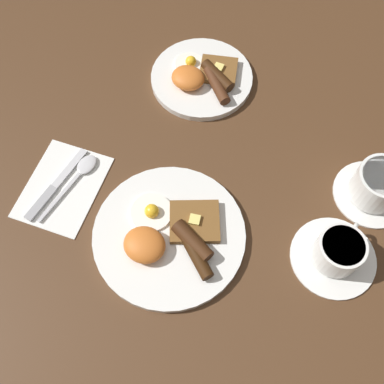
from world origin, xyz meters
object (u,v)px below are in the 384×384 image
object	(u,v)px
teacup_near	(337,252)
teacup_far	(377,186)
breakfast_plate_near	(169,235)
knife	(54,188)
breakfast_plate_far	(202,77)
spoon	(81,171)

from	to	relation	value
teacup_near	teacup_far	size ratio (longest dim) A/B	1.07
breakfast_plate_near	knife	world-z (taller)	breakfast_plate_near
breakfast_plate_near	teacup_far	size ratio (longest dim) A/B	1.93
breakfast_plate_far	teacup_far	size ratio (longest dim) A/B	1.54
breakfast_plate_far	spoon	bearing A→B (deg)	-111.26
breakfast_plate_far	spoon	distance (m)	0.35
breakfast_plate_far	breakfast_plate_near	bearing A→B (deg)	-75.04
breakfast_plate_near	breakfast_plate_far	world-z (taller)	breakfast_plate_near
teacup_far	knife	distance (m)	0.63
breakfast_plate_near	spoon	world-z (taller)	breakfast_plate_near
breakfast_plate_near	knife	size ratio (longest dim) A/B	1.58
breakfast_plate_near	teacup_near	xyz separation A→B (m)	(0.29, 0.09, 0.02)
teacup_near	teacup_far	world-z (taller)	teacup_far
breakfast_plate_far	knife	size ratio (longest dim) A/B	1.26
breakfast_plate_far	teacup_far	xyz separation A→B (m)	(0.42, -0.12, 0.02)
knife	breakfast_plate_near	bearing A→B (deg)	-83.14
teacup_near	knife	bearing A→B (deg)	-170.18
teacup_near	knife	world-z (taller)	teacup_near
breakfast_plate_near	teacup_far	xyz separation A→B (m)	(0.32, 0.25, 0.02)
teacup_far	spoon	world-z (taller)	teacup_far
breakfast_plate_near	breakfast_plate_far	distance (m)	0.39
breakfast_plate_near	teacup_near	size ratio (longest dim) A/B	1.81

